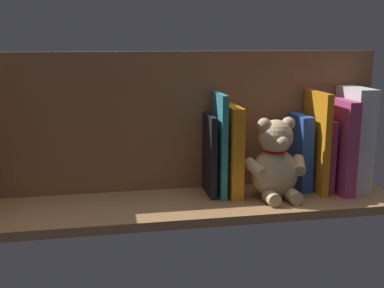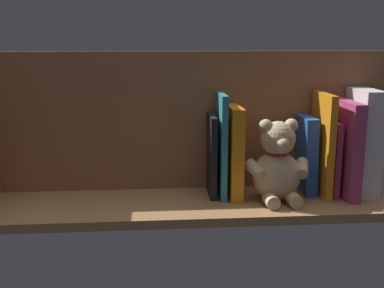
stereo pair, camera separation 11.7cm
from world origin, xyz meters
TOP-DOWN VIEW (x-y plane):
  - ground_plane at (0.00, 0.00)cm, footprint 106.01×25.99cm
  - shelf_back_panel at (0.00, -10.75)cm, footprint 106.01×1.50cm
  - dictionary_thick_white at (-44.72, -2.76)cm, footprint 5.29×13.48cm
  - book_0 at (-39.63, -1.53)cm, footprint 3.08×16.14cm
  - book_1 at (-36.42, -3.32)cm, footprint 1.52×12.55cm
  - book_2 at (-33.87, -2.56)cm, footprint 1.77×14.06cm
  - book_3 at (-30.51, -4.49)cm, footprint 3.73×10.21cm
  - teddy_bear at (-21.18, 1.61)cm, footprint 16.79×13.59cm
  - book_4 at (-11.06, -3.14)cm, footprint 3.10×12.92cm
  - book_5 at (-7.84, -3.61)cm, footprint 1.53×11.97cm
  - book_6 at (-5.40, -4.13)cm, footprint 1.53×10.93cm

SIDE VIEW (x-z plane):
  - ground_plane at x=0.00cm, z-range -2.20..0.00cm
  - teddy_bear at x=-21.18cm, z-range -1.24..19.47cm
  - book_1 at x=-36.42cm, z-range 0.00..19.23cm
  - book_3 at x=-30.51cm, z-range -0.04..20.17cm
  - book_6 at x=-5.40cm, z-range 0.00..20.93cm
  - book_4 at x=-11.06cm, z-range 0.00..23.25cm
  - book_0 at x=-39.63cm, z-range 0.00..24.56cm
  - book_2 at x=-33.87cm, z-range 0.00..26.42cm
  - book_5 at x=-7.84cm, z-range 0.00..26.44cm
  - dictionary_thick_white at x=-44.72cm, z-range 0.00..27.27cm
  - shelf_back_panel at x=0.00cm, z-range 0.00..36.67cm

